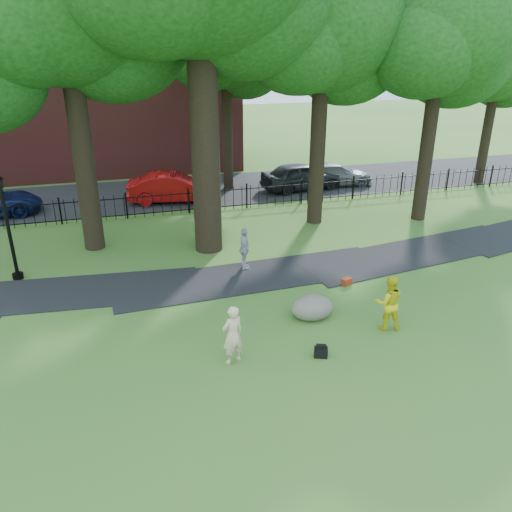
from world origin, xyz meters
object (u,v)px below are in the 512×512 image
object	(u,v)px
man	(388,303)
lamppost	(9,230)
woman	(233,335)
red_sedan	(173,188)
boulder	(312,306)

from	to	relation	value
man	lamppost	xyz separation A→B (m)	(-10.93, 6.78, 1.02)
woman	lamppost	size ratio (longest dim) A/B	0.43
lamppost	red_sedan	world-z (taller)	lamppost
woman	lamppost	xyz separation A→B (m)	(-6.17, 7.17, 1.04)
red_sedan	boulder	bearing A→B (deg)	-160.81
boulder	red_sedan	xyz separation A→B (m)	(-2.38, 13.61, 0.40)
man	red_sedan	size ratio (longest dim) A/B	0.35
boulder	red_sedan	bearing A→B (deg)	99.92
man	boulder	xyz separation A→B (m)	(-1.86, 1.23, -0.46)
man	red_sedan	xyz separation A→B (m)	(-4.24, 14.84, -0.06)
boulder	lamppost	xyz separation A→B (m)	(-9.07, 5.55, 1.48)
boulder	lamppost	bearing A→B (deg)	148.54
man	red_sedan	bearing A→B (deg)	-59.36
lamppost	red_sedan	bearing A→B (deg)	40.40
woman	boulder	bearing A→B (deg)	-169.51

